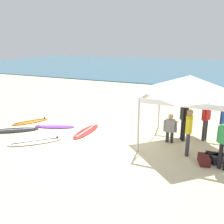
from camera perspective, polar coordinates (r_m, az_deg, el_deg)
name	(u,v)px	position (r m, az deg, el deg)	size (l,w,h in m)	color
ground_plane	(104,143)	(10.38, -1.72, -7.01)	(80.00, 80.00, 0.00)	beige
sea	(199,68)	(41.49, 18.91, 9.36)	(80.00, 36.00, 0.10)	#386B84
canopy_tent	(190,85)	(10.10, 16.89, 5.80)	(3.08, 3.08, 2.75)	#B7B7BC
surfboard_red	(86,131)	(11.67, -5.78, -4.28)	(0.62, 2.10, 0.19)	red
surfboard_black	(12,130)	(12.59, -21.45, -3.82)	(2.31, 1.95, 0.19)	black
surfboard_white	(36,142)	(10.91, -16.65, -6.33)	(1.91, 1.96, 0.19)	white
surfboard_orange	(30,122)	(13.61, -17.71, -2.05)	(1.37, 1.85, 0.19)	orange
surfboard_purple	(54,126)	(12.56, -12.71, -3.14)	(1.98, 1.18, 0.19)	purple
person_red	(206,117)	(11.08, 20.22, -1.10)	(0.33, 0.52, 1.71)	#2D2D33
person_yellow	(189,129)	(9.42, 16.73, -3.67)	(0.25, 0.55, 1.71)	#383842
person_black	(184,117)	(10.77, 15.74, -1.18)	(0.37, 0.49, 1.71)	black
person_grey	(170,127)	(10.53, 12.83, -3.27)	(0.55, 0.25, 1.20)	#2D2D33
gear_bag_near_tent	(214,157)	(9.57, 21.83, -9.33)	(0.60, 0.32, 0.28)	black
gear_bag_by_pole	(204,160)	(9.26, 19.79, -9.98)	(0.60, 0.32, 0.28)	#4C1919
gear_bag_on_sand	(219,159)	(9.48, 22.76, -9.66)	(0.60, 0.32, 0.28)	#232328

